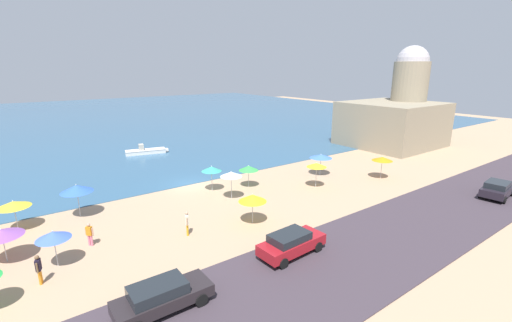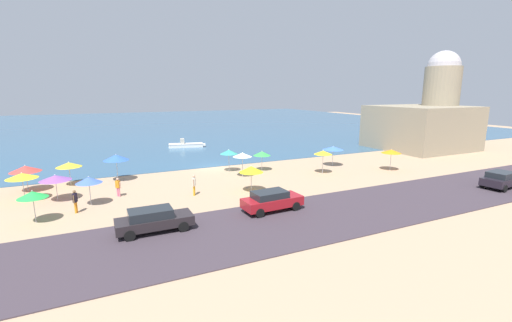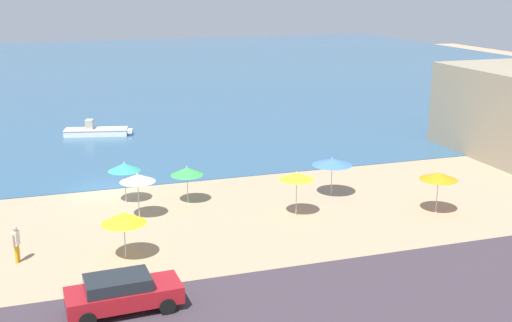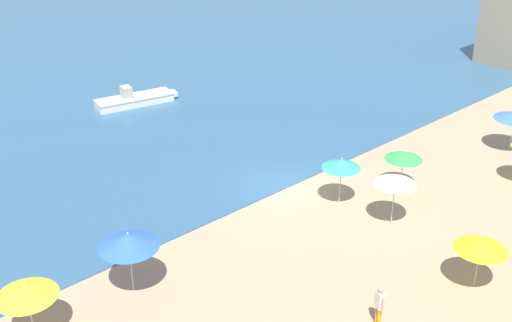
# 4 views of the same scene
# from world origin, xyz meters

# --- Properties ---
(ground_plane) EXTENTS (160.00, 160.00, 0.00)m
(ground_plane) POSITION_xyz_m (0.00, 0.00, 0.00)
(ground_plane) COLOR tan
(beach_umbrella_1) EXTENTS (1.87, 1.87, 2.43)m
(beach_umbrella_1) POSITION_xyz_m (0.85, -2.74, 2.13)
(beach_umbrella_1) COLOR #B2B2B7
(beach_umbrella_1) RESTS_ON ground_plane
(beach_umbrella_3) EXTENTS (1.90, 1.90, 2.55)m
(beach_umbrella_3) POSITION_xyz_m (1.20, -5.60, 2.27)
(beach_umbrella_3) COLOR #B2B2B7
(beach_umbrella_3) RESTS_ON ground_plane
(beach_umbrella_4) EXTENTS (2.07, 2.07, 2.32)m
(beach_umbrella_4) POSITION_xyz_m (-0.15, -10.68, 1.99)
(beach_umbrella_4) COLOR #B2B2B7
(beach_umbrella_4) RESTS_ON ground_plane
(beach_umbrella_9) EXTENTS (1.88, 1.88, 2.18)m
(beach_umbrella_9) POSITION_xyz_m (4.24, -3.87, 1.89)
(beach_umbrella_9) COLOR #B2B2B7
(beach_umbrella_9) RESTS_ON ground_plane
(beach_umbrella_10) EXTENTS (2.18, 2.18, 2.23)m
(beach_umbrella_10) POSITION_xyz_m (-14.28, -1.72, 1.94)
(beach_umbrella_10) COLOR #B2B2B7
(beach_umbrella_10) RESTS_ON ground_plane
(beach_umbrella_13) EXTENTS (2.35, 2.35, 2.64)m
(beach_umbrella_13) POSITION_xyz_m (-10.27, -1.86, 2.30)
(beach_umbrella_13) COLOR #B2B2B7
(beach_umbrella_13) RESTS_ON ground_plane
(bather_1) EXTENTS (0.35, 0.52, 1.74)m
(bather_1) POSITION_xyz_m (-4.86, -9.59, 0.98)
(bather_1) COLOR gold
(bather_1) RESTS_ON ground_plane
(skiff_nearshore) EXTENTS (5.65, 2.60, 1.34)m
(skiff_nearshore) POSITION_xyz_m (0.60, 15.10, 0.39)
(skiff_nearshore) COLOR silver
(skiff_nearshore) RESTS_ON sea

